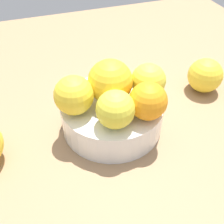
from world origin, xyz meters
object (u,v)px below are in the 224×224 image
(fruit_bowl, at_px, (112,115))
(orange_in_bowl_1, at_px, (115,109))
(orange_loose_1, at_px, (205,75))
(orange_in_bowl_4, at_px, (149,81))
(orange_in_bowl_2, at_px, (75,97))
(orange_in_bowl_3, at_px, (148,101))
(orange_in_bowl_0, at_px, (111,81))

(fruit_bowl, relative_size, orange_in_bowl_1, 2.96)
(orange_in_bowl_1, height_order, orange_loose_1, orange_in_bowl_1)
(orange_in_bowl_4, xyz_separation_m, orange_loose_1, (-0.04, 0.15, -0.05))
(orange_in_bowl_1, bearing_deg, orange_in_bowl_2, -132.40)
(fruit_bowl, xyz_separation_m, orange_loose_1, (-0.04, 0.22, 0.01))
(fruit_bowl, height_order, orange_in_bowl_3, orange_in_bowl_3)
(orange_in_bowl_2, height_order, orange_in_bowl_3, orange_in_bowl_2)
(fruit_bowl, bearing_deg, orange_in_bowl_0, 169.42)
(orange_loose_1, bearing_deg, orange_in_bowl_0, -81.35)
(orange_in_bowl_0, height_order, orange_in_bowl_2, orange_in_bowl_0)
(orange_in_bowl_1, xyz_separation_m, orange_loose_1, (-0.09, 0.23, -0.05))
(fruit_bowl, bearing_deg, orange_loose_1, 100.81)
(fruit_bowl, xyz_separation_m, orange_in_bowl_2, (0.00, -0.06, 0.06))
(orange_in_bowl_4, distance_m, orange_loose_1, 0.17)
(orange_in_bowl_0, bearing_deg, orange_in_bowl_3, 34.02)
(orange_in_bowl_1, bearing_deg, orange_in_bowl_4, 122.24)
(orange_in_bowl_0, distance_m, orange_in_bowl_4, 0.07)
(orange_in_bowl_1, height_order, orange_in_bowl_4, same)
(orange_in_bowl_1, relative_size, orange_in_bowl_2, 0.94)
(orange_in_bowl_0, bearing_deg, orange_in_bowl_2, -78.34)
(orange_in_bowl_0, relative_size, orange_in_bowl_3, 1.23)
(orange_in_bowl_2, relative_size, orange_in_bowl_4, 1.07)
(orange_in_bowl_0, bearing_deg, fruit_bowl, -10.58)
(orange_in_bowl_1, bearing_deg, orange_loose_1, 112.00)
(orange_in_bowl_2, distance_m, orange_in_bowl_4, 0.13)
(orange_in_bowl_3, xyz_separation_m, orange_loose_1, (-0.09, 0.18, -0.05))
(orange_in_bowl_0, distance_m, orange_in_bowl_1, 0.06)
(fruit_bowl, relative_size, orange_loose_1, 2.51)
(orange_in_bowl_3, bearing_deg, orange_in_bowl_4, 153.51)
(orange_loose_1, bearing_deg, orange_in_bowl_4, -73.90)
(orange_in_bowl_0, relative_size, orange_loose_1, 1.06)
(orange_in_bowl_3, height_order, orange_in_bowl_4, same)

